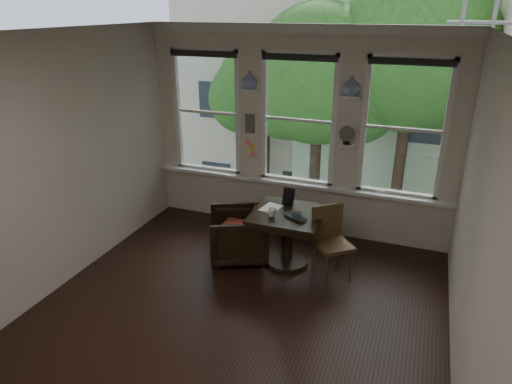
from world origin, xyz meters
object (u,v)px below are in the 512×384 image
at_px(table, 287,238).
at_px(laptop, 292,218).
at_px(side_chair_right, 333,245).
at_px(armchair_left, 238,235).
at_px(mug, 272,212).

relative_size(table, laptop, 2.73).
distance_m(side_chair_right, laptop, 0.61).
distance_m(armchair_left, side_chair_right, 1.30).
height_order(table, side_chair_right, side_chair_right).
distance_m(table, laptop, 0.44).
bearing_deg(armchair_left, laptop, 59.53).
bearing_deg(table, laptop, -59.21).
xyz_separation_m(side_chair_right, laptop, (-0.52, -0.06, 0.30)).
distance_m(table, side_chair_right, 0.64).
bearing_deg(laptop, table, 149.63).
bearing_deg(armchair_left, table, 73.26).
xyz_separation_m(table, mug, (-0.16, -0.17, 0.43)).
distance_m(armchair_left, laptop, 0.88).
relative_size(table, mug, 8.22).
bearing_deg(side_chair_right, mug, 144.30).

